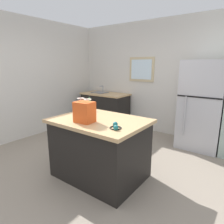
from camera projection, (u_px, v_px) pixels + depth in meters
ground at (92, 176)px, 3.02m from camera, size 6.17×6.17×0.00m
back_wall at (163, 78)px, 4.72m from camera, size 4.82×0.13×2.68m
left_wall at (4, 80)px, 4.10m from camera, size 0.10×5.14×2.68m
kitchen_island at (100, 148)px, 2.94m from camera, size 1.33×0.98×0.89m
refrigerator at (202, 105)px, 3.91m from camera, size 0.79×0.74×1.74m
sink_counter at (105, 109)px, 5.47m from camera, size 1.28×0.67×1.09m
shopping_bag at (85, 112)px, 2.66m from camera, size 0.26×0.21×0.33m
small_box at (78, 112)px, 3.11m from camera, size 0.20×0.18×0.09m
bottle at (89, 103)px, 3.43m from camera, size 0.05×0.05×0.25m
ear_defenders at (116, 127)px, 2.43m from camera, size 0.21×0.21×0.06m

